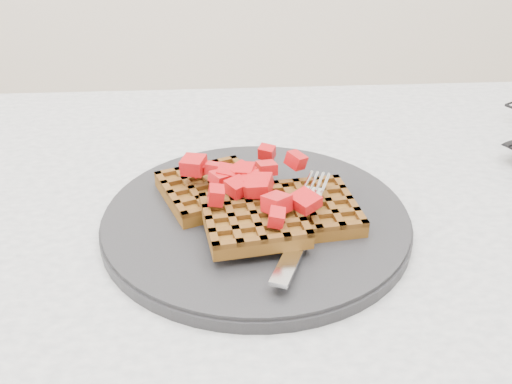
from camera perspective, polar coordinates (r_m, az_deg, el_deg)
table at (r=0.67m, az=5.29°, el=-11.01°), size 1.20×0.80×0.75m
plate at (r=0.58m, az=0.00°, el=-2.71°), size 0.31×0.31×0.02m
waffles at (r=0.57m, az=0.04°, el=-1.29°), size 0.21×0.19×0.03m
strawberry_pile at (r=0.56m, az=-0.00°, el=1.23°), size 0.15×0.15×0.02m
fork at (r=0.55m, az=4.85°, el=-3.44°), size 0.09×0.18×0.02m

